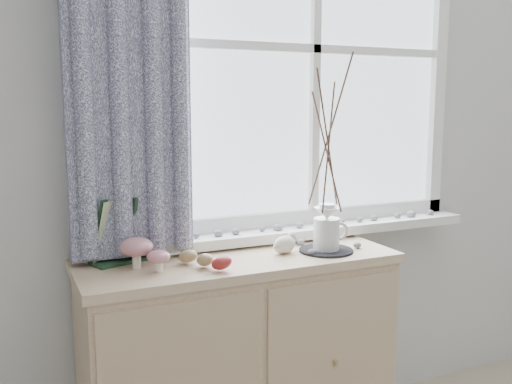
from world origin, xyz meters
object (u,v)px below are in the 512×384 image
at_px(botanical_book, 133,228).
at_px(twig_pitcher, 328,139).
at_px(sideboard, 239,363).
at_px(toadstool_cluster, 142,250).

xyz_separation_m(botanical_book, twig_pitcher, (0.71, -0.16, 0.31)).
relative_size(sideboard, toadstool_cluster, 7.06).
distance_m(sideboard, botanical_book, 0.67).
xyz_separation_m(toadstool_cluster, twig_pitcher, (0.71, -0.05, 0.37)).
bearing_deg(sideboard, botanical_book, 165.29).
bearing_deg(sideboard, toadstool_cluster, -178.23).
height_order(sideboard, botanical_book, botanical_book).
relative_size(toadstool_cluster, twig_pitcher, 0.22).
height_order(sideboard, twig_pitcher, twig_pitcher).
bearing_deg(toadstool_cluster, twig_pitcher, -4.40).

